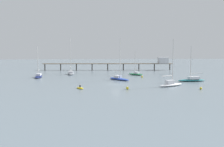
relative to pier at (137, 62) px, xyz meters
name	(u,v)px	position (x,y,z in m)	size (l,w,h in m)	color
ground_plane	(116,85)	(-14.69, -48.84, -4.05)	(400.00, 400.00, 0.00)	slate
pier	(137,62)	(0.00, 0.00, 0.00)	(64.84, 6.45, 6.47)	brown
sailboat_green	(136,74)	(-4.59, -23.59, -3.44)	(6.10, 6.59, 9.80)	#287F4C
sailboat_blue	(119,78)	(-12.79, -38.25, -3.32)	(7.39, 8.92, 13.60)	#2D4CB7
sailboat_teal	(192,79)	(10.22, -43.52, -3.37)	(9.26, 3.36, 11.25)	#1E727A
sailboat_white	(171,83)	(0.22, -53.00, -3.25)	(8.20, 5.71, 13.01)	white
sailboat_navy	(38,76)	(-41.48, -29.66, -3.36)	(2.64, 7.73, 11.55)	navy
sailboat_gray	(71,72)	(-31.02, -18.42, -3.29)	(3.23, 9.93, 15.05)	gray
dinghy_yellow	(80,88)	(-24.59, -55.55, -3.83)	(2.44, 2.86, 1.14)	yellow
mooring_buoy_outer	(127,88)	(-12.54, -57.54, -3.70)	(0.70, 0.70, 0.70)	yellow
mooring_buoy_near	(201,88)	(6.07, -58.82, -3.74)	(0.62, 0.62, 0.62)	yellow
mooring_buoy_far	(142,77)	(-3.73, -32.25, -3.73)	(0.64, 0.64, 0.64)	yellow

